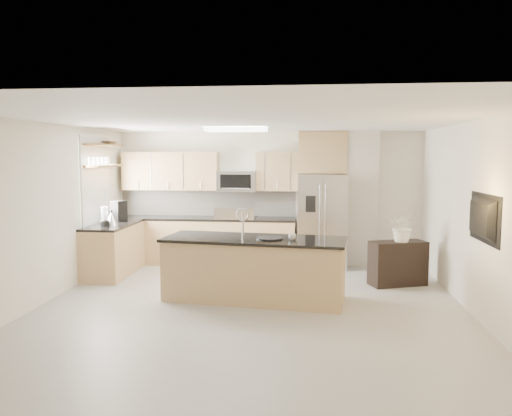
# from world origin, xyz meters

# --- Properties ---
(floor) EXTENTS (6.50, 6.50, 0.00)m
(floor) POSITION_xyz_m (0.00, 0.00, 0.00)
(floor) COLOR #ABA8A3
(floor) RESTS_ON ground
(ceiling) EXTENTS (6.00, 6.50, 0.02)m
(ceiling) POSITION_xyz_m (0.00, 0.00, 2.60)
(ceiling) COLOR white
(ceiling) RESTS_ON wall_back
(wall_back) EXTENTS (6.00, 0.02, 2.60)m
(wall_back) POSITION_xyz_m (0.00, 3.25, 1.30)
(wall_back) COLOR white
(wall_back) RESTS_ON floor
(wall_front) EXTENTS (6.00, 0.02, 2.60)m
(wall_front) POSITION_xyz_m (0.00, -3.25, 1.30)
(wall_front) COLOR white
(wall_front) RESTS_ON floor
(wall_left) EXTENTS (0.02, 6.50, 2.60)m
(wall_left) POSITION_xyz_m (-3.00, 0.00, 1.30)
(wall_left) COLOR white
(wall_left) RESTS_ON floor
(wall_right) EXTENTS (0.02, 6.50, 2.60)m
(wall_right) POSITION_xyz_m (3.00, 0.00, 1.30)
(wall_right) COLOR white
(wall_right) RESTS_ON floor
(back_counter) EXTENTS (3.55, 0.66, 1.44)m
(back_counter) POSITION_xyz_m (-1.23, 2.93, 0.47)
(back_counter) COLOR tan
(back_counter) RESTS_ON floor
(left_counter) EXTENTS (0.66, 1.50, 0.92)m
(left_counter) POSITION_xyz_m (-2.67, 1.85, 0.46)
(left_counter) COLOR tan
(left_counter) RESTS_ON floor
(range) EXTENTS (0.76, 0.64, 1.14)m
(range) POSITION_xyz_m (-0.60, 2.92, 0.47)
(range) COLOR black
(range) RESTS_ON floor
(upper_cabinets) EXTENTS (3.50, 0.33, 0.75)m
(upper_cabinets) POSITION_xyz_m (-1.30, 3.09, 1.83)
(upper_cabinets) COLOR tan
(upper_cabinets) RESTS_ON wall_back
(microwave) EXTENTS (0.76, 0.40, 0.40)m
(microwave) POSITION_xyz_m (-0.60, 3.04, 1.63)
(microwave) COLOR #AEAEB0
(microwave) RESTS_ON upper_cabinets
(refrigerator) EXTENTS (0.92, 0.78, 1.78)m
(refrigerator) POSITION_xyz_m (1.06, 2.87, 0.89)
(refrigerator) COLOR #AEAEB0
(refrigerator) RESTS_ON floor
(partition_column) EXTENTS (0.60, 0.30, 2.60)m
(partition_column) POSITION_xyz_m (1.82, 3.10, 1.30)
(partition_column) COLOR beige
(partition_column) RESTS_ON floor
(window) EXTENTS (0.04, 1.15, 1.65)m
(window) POSITION_xyz_m (-2.98, 1.85, 1.65)
(window) COLOR white
(window) RESTS_ON wall_left
(shelf_lower) EXTENTS (0.30, 1.20, 0.04)m
(shelf_lower) POSITION_xyz_m (-2.85, 1.95, 1.95)
(shelf_lower) COLOR brown
(shelf_lower) RESTS_ON wall_left
(shelf_upper) EXTENTS (0.30, 1.20, 0.04)m
(shelf_upper) POSITION_xyz_m (-2.85, 1.95, 2.32)
(shelf_upper) COLOR brown
(shelf_upper) RESTS_ON wall_left
(ceiling_fixture) EXTENTS (1.00, 0.50, 0.06)m
(ceiling_fixture) POSITION_xyz_m (-0.40, 1.60, 2.56)
(ceiling_fixture) COLOR white
(ceiling_fixture) RESTS_ON ceiling
(island) EXTENTS (2.77, 1.28, 1.35)m
(island) POSITION_xyz_m (0.01, 0.56, 0.46)
(island) COLOR tan
(island) RESTS_ON floor
(credenza) EXTENTS (0.99, 0.67, 0.73)m
(credenza) POSITION_xyz_m (2.28, 1.62, 0.36)
(credenza) COLOR black
(credenza) RESTS_ON floor
(cup) EXTENTS (0.13, 0.13, 0.09)m
(cup) POSITION_xyz_m (0.57, 0.44, 0.97)
(cup) COLOR silver
(cup) RESTS_ON island
(platter) EXTENTS (0.43, 0.43, 0.02)m
(platter) POSITION_xyz_m (0.24, 0.49, 0.94)
(platter) COLOR black
(platter) RESTS_ON island
(blender) EXTENTS (0.15, 0.15, 0.34)m
(blender) POSITION_xyz_m (-2.67, 1.51, 1.07)
(blender) COLOR black
(blender) RESTS_ON left_counter
(kettle) EXTENTS (0.22, 0.22, 0.27)m
(kettle) POSITION_xyz_m (-2.62, 1.68, 1.04)
(kettle) COLOR #AEAEB0
(kettle) RESTS_ON left_counter
(coffee_maker) EXTENTS (0.28, 0.30, 0.38)m
(coffee_maker) POSITION_xyz_m (-2.69, 2.20, 1.10)
(coffee_maker) COLOR black
(coffee_maker) RESTS_ON left_counter
(bowl) EXTENTS (0.41, 0.41, 0.08)m
(bowl) POSITION_xyz_m (-2.85, 2.23, 2.38)
(bowl) COLOR #AEAEB0
(bowl) RESTS_ON shelf_upper
(flower_vase) EXTENTS (0.80, 0.72, 0.78)m
(flower_vase) POSITION_xyz_m (2.34, 1.57, 1.12)
(flower_vase) COLOR white
(flower_vase) RESTS_ON credenza
(television) EXTENTS (0.14, 1.08, 0.62)m
(television) POSITION_xyz_m (2.91, -0.20, 1.35)
(television) COLOR black
(television) RESTS_ON wall_right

